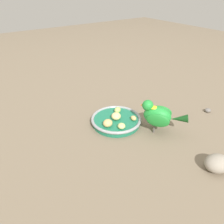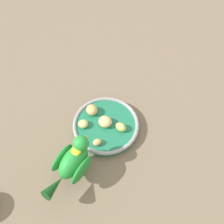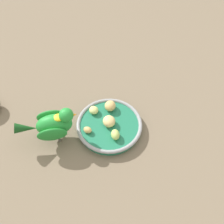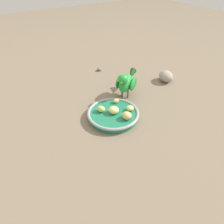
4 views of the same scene
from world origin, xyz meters
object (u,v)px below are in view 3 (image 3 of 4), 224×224
object	(u,v)px
apple_piece_0	(94,110)
apple_piece_2	(115,135)
apple_piece_3	(109,121)
apple_piece_4	(110,106)
parrot	(53,124)
feeding_bowl	(109,126)
apple_piece_1	(88,130)

from	to	relation	value
apple_piece_0	apple_piece_2	xyz separation A→B (m)	(-0.05, -0.09, 0.00)
apple_piece_2	apple_piece_3	bearing A→B (deg)	46.69
apple_piece_4	parrot	size ratio (longest dim) A/B	0.23
apple_piece_3	parrot	world-z (taller)	parrot
feeding_bowl	apple_piece_4	world-z (taller)	apple_piece_4
apple_piece_1	apple_piece_3	size ratio (longest dim) A/B	0.64
apple_piece_1	parrot	distance (m)	0.10
apple_piece_2	parrot	xyz separation A→B (m)	(-0.06, 0.16, 0.04)
feeding_bowl	parrot	world-z (taller)	parrot
apple_piece_3	apple_piece_4	world-z (taller)	same
apple_piece_3	apple_piece_4	size ratio (longest dim) A/B	1.08
apple_piece_1	apple_piece_3	xyz separation A→B (m)	(0.05, -0.04, 0.00)
apple_piece_2	apple_piece_4	distance (m)	0.10
apple_piece_0	apple_piece_2	size ratio (longest dim) A/B	0.89
apple_piece_4	feeding_bowl	bearing A→B (deg)	-157.33
apple_piece_0	apple_piece_4	distance (m)	0.05
apple_piece_3	apple_piece_4	distance (m)	0.06
apple_piece_1	apple_piece_4	xyz separation A→B (m)	(0.10, -0.02, 0.00)
apple_piece_0	apple_piece_4	xyz separation A→B (m)	(0.03, -0.04, 0.00)
apple_piece_3	apple_piece_0	bearing A→B (deg)	71.91
apple_piece_0	apple_piece_2	bearing A→B (deg)	-118.92
parrot	apple_piece_0	bearing A→B (deg)	25.73
apple_piece_2	apple_piece_4	world-z (taller)	apple_piece_4
apple_piece_4	apple_piece_2	bearing A→B (deg)	-146.76
parrot	feeding_bowl	bearing A→B (deg)	1.60
apple_piece_2	apple_piece_4	size ratio (longest dim) A/B	0.91
feeding_bowl	parrot	size ratio (longest dim) A/B	1.26
apple_piece_0	apple_piece_1	size ratio (longest dim) A/B	1.18
apple_piece_2	apple_piece_1	bearing A→B (deg)	102.44
apple_piece_3	apple_piece_4	xyz separation A→B (m)	(0.05, 0.02, 0.00)
apple_piece_0	apple_piece_2	distance (m)	0.11
feeding_bowl	apple_piece_0	distance (m)	0.07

